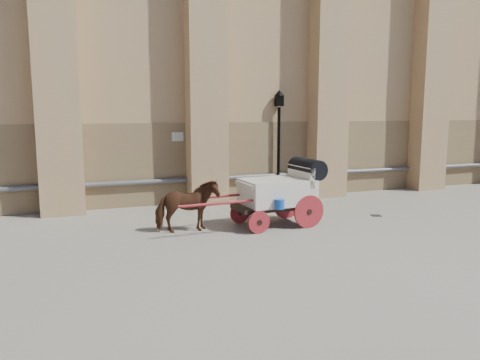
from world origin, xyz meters
name	(u,v)px	position (x,y,z in m)	size (l,w,h in m)	color
ground	(271,224)	(0.00, 0.00, 0.00)	(90.00, 90.00, 0.00)	#6D675B
horse	(187,206)	(-2.64, -0.07, 0.75)	(0.81, 1.77, 1.49)	#5A3419
carriage	(282,190)	(0.25, -0.20, 1.07)	(4.61, 1.70, 1.99)	black
street_lamp	(279,141)	(1.96, 3.80, 2.26)	(0.40, 0.40, 4.23)	black
drain_grate_near	(260,225)	(-0.41, -0.08, 0.01)	(0.32, 0.32, 0.01)	black
drain_grate_far	(376,215)	(3.71, -0.17, 0.01)	(0.32, 0.32, 0.01)	black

